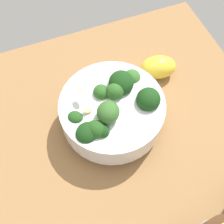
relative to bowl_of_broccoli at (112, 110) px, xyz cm
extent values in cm
cube|color=#996D42|center=(1.06, 5.49, -7.23)|extent=(61.83, 61.83, 4.95)
cylinder|color=white|center=(0.07, -0.08, -3.89)|extent=(10.38, 10.38, 1.75)
cylinder|color=white|center=(0.07, -0.08, -0.39)|extent=(18.87, 18.87, 5.24)
cylinder|color=silver|center=(0.07, -0.08, 1.83)|extent=(15.24, 15.24, 0.80)
cylinder|color=#589D47|center=(-5.48, -4.05, 0.83)|extent=(1.31, 1.39, 1.01)
ellipsoid|color=#386B2B|center=(-5.48, -4.05, 2.09)|extent=(4.41, 4.76, 3.42)
cylinder|color=#3C7A32|center=(4.36, 3.81, 0.93)|extent=(1.59, 1.56, 1.59)
ellipsoid|color=#23511C|center=(4.36, 3.81, 2.56)|extent=(5.41, 4.75, 4.21)
cylinder|color=#2F662B|center=(6.01, 3.79, 0.81)|extent=(1.67, 1.84, 1.48)
ellipsoid|color=#194216|center=(6.01, 3.79, 2.45)|extent=(5.48, 5.14, 3.76)
cylinder|color=#589D47|center=(6.84, 0.18, 0.46)|extent=(1.48, 1.36, 1.75)
ellipsoid|color=#23511C|center=(6.84, 0.18, 1.97)|extent=(3.84, 3.86, 2.40)
cylinder|color=#4A8F3C|center=(-1.08, -1.67, 1.76)|extent=(1.66, 1.53, 1.29)
ellipsoid|color=#2D6023|center=(-1.08, -1.67, 3.17)|extent=(4.46, 4.61, 3.98)
cylinder|color=#4A8F3C|center=(-5.96, 1.77, 1.18)|extent=(2.03, 1.93, 1.23)
ellipsoid|color=#194216|center=(-5.96, 1.77, 2.87)|extent=(6.35, 6.02, 4.79)
cylinder|color=#4A8F3C|center=(-2.77, -2.96, 1.31)|extent=(2.03, 1.89, 1.67)
ellipsoid|color=#194216|center=(-2.77, -2.96, 3.18)|extent=(6.26, 5.89, 5.90)
cylinder|color=#3C7A32|center=(1.60, 2.10, 2.05)|extent=(1.75, 1.74, 1.62)
ellipsoid|color=#386B2B|center=(1.60, 2.10, 3.77)|extent=(5.84, 6.07, 5.81)
cylinder|color=#589D47|center=(0.65, -2.79, 1.14)|extent=(1.43, 1.60, 1.43)
ellipsoid|color=#2D6023|center=(0.65, -2.79, 2.61)|extent=(3.71, 4.07, 3.26)
cylinder|color=#4A8F3C|center=(3.52, 4.39, 1.08)|extent=(1.40, 1.15, 1.48)
ellipsoid|color=#194216|center=(3.52, 4.39, 2.52)|extent=(2.81, 3.44, 3.23)
ellipsoid|color=#DBBC84|center=(0.86, 0.38, 3.78)|extent=(1.98, 1.99, 0.85)
ellipsoid|color=#DBBC84|center=(-3.30, -4.68, 2.76)|extent=(2.04, 1.52, 1.28)
ellipsoid|color=#DBBC84|center=(4.66, 0.00, 2.77)|extent=(1.87, 1.08, 1.32)
ellipsoid|color=#DBBC84|center=(4.53, -2.95, 4.86)|extent=(1.55, 1.99, 0.95)
ellipsoid|color=yellow|center=(-13.07, -7.38, -2.30)|extent=(8.36, 6.61, 4.92)
camera|label=1|loc=(9.45, 24.22, 45.41)|focal=46.43mm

